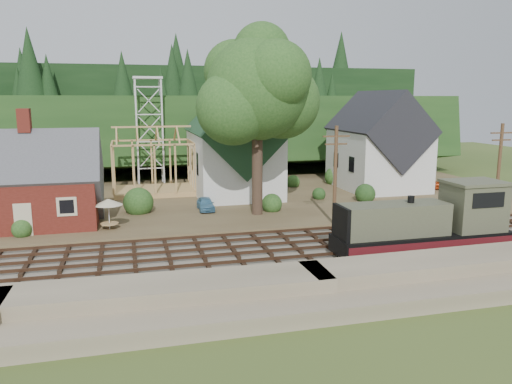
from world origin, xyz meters
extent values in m
plane|color=#384C1E|center=(0.00, 0.00, 0.00)|extent=(140.00, 140.00, 0.00)
cube|color=#7F7259|center=(0.00, -8.50, 0.00)|extent=(64.00, 5.00, 1.60)
cube|color=#726B5B|center=(0.00, 0.00, 0.08)|extent=(64.00, 11.00, 0.16)
cube|color=brown|center=(0.00, 18.00, 0.15)|extent=(64.00, 26.00, 0.30)
cube|color=#1E3F19|center=(0.00, 42.00, 0.00)|extent=(70.00, 28.96, 12.74)
cube|color=black|center=(0.00, 58.00, 0.00)|extent=(80.00, 20.00, 12.00)
cube|color=#521A12|center=(-16.00, 11.00, 2.20)|extent=(10.00, 7.00, 3.80)
cube|color=#4C4C51|center=(-16.00, 11.00, 4.10)|extent=(10.80, 7.41, 7.41)
cube|color=#521A12|center=(-16.00, 11.00, 8.40)|extent=(0.90, 0.90, 1.80)
cube|color=beige|center=(-16.00, 7.48, 1.50)|extent=(1.20, 0.06, 2.40)
cube|color=silver|center=(2.00, 20.00, 3.50)|extent=(8.00, 12.00, 6.40)
cube|color=#1C3E25|center=(2.00, 20.00, 6.70)|extent=(8.40, 12.96, 8.40)
cube|color=silver|center=(2.00, 14.00, 8.70)|extent=(2.40, 2.40, 4.00)
cone|color=#1C3E25|center=(2.00, 14.00, 12.00)|extent=(5.37, 5.37, 2.60)
cube|color=silver|center=(18.00, 19.00, 3.50)|extent=(8.00, 10.00, 6.40)
cube|color=black|center=(18.00, 19.00, 6.70)|extent=(8.40, 10.80, 8.40)
cube|color=tan|center=(-6.00, 22.00, 0.55)|extent=(8.00, 6.00, 0.50)
cube|color=tan|center=(-6.00, 22.00, 7.20)|extent=(8.00, 0.18, 0.18)
cube|color=silver|center=(-7.40, 26.60, 6.30)|extent=(0.18, 0.18, 12.00)
cube|color=silver|center=(-4.60, 26.60, 6.30)|extent=(0.18, 0.18, 12.00)
cube|color=silver|center=(-7.40, 29.40, 6.30)|extent=(0.18, 0.18, 12.00)
cube|color=silver|center=(-4.60, 29.40, 6.30)|extent=(0.18, 0.18, 12.00)
cube|color=silver|center=(-6.00, 28.00, 12.30)|extent=(3.20, 3.20, 0.25)
cylinder|color=#38281E|center=(2.00, 10.00, 4.30)|extent=(0.90, 0.90, 8.00)
sphere|color=#224B1C|center=(2.00, 10.00, 10.80)|extent=(8.40, 8.40, 8.40)
sphere|color=#224B1C|center=(4.50, 11.00, 9.80)|extent=(6.40, 6.40, 6.40)
sphere|color=#224B1C|center=(-0.20, 9.20, 9.30)|extent=(6.00, 6.00, 6.00)
cylinder|color=#4C331E|center=(7.00, 5.20, 4.00)|extent=(0.28, 0.28, 8.00)
cube|color=#4C331E|center=(7.00, 5.20, 7.20)|extent=(2.20, 0.12, 0.12)
cube|color=#4C331E|center=(7.00, 5.20, 6.60)|extent=(1.80, 0.12, 0.12)
cylinder|color=#4C331E|center=(22.00, 5.20, 4.00)|extent=(0.28, 0.28, 8.00)
cube|color=#4C331E|center=(22.00, 5.20, 7.20)|extent=(2.20, 0.12, 0.12)
cube|color=#4C331E|center=(22.00, 5.20, 6.60)|extent=(1.80, 0.12, 0.12)
cube|color=black|center=(9.56, -3.00, 0.33)|extent=(11.54, 2.40, 0.34)
cube|color=black|center=(9.56, -3.00, 1.04)|extent=(11.54, 2.79, 1.06)
cube|color=#4A4B36|center=(7.44, -3.00, 2.58)|extent=(6.93, 2.21, 2.02)
cube|color=#4A4B36|center=(13.21, -3.00, 3.11)|extent=(3.46, 2.69, 3.08)
cube|color=#4A4B36|center=(13.21, -3.00, 4.69)|extent=(3.66, 2.89, 0.19)
cube|color=black|center=(13.21, -4.37, 3.78)|extent=(2.31, 0.06, 0.96)
cube|color=#501116|center=(9.56, -4.41, 1.04)|extent=(11.54, 0.04, 0.67)
cube|color=#501116|center=(9.56, -1.59, 1.04)|extent=(11.54, 0.04, 0.67)
cylinder|color=black|center=(8.60, -3.00, 3.68)|extent=(0.42, 0.42, 0.67)
imported|color=#5592B7|center=(-2.04, 12.64, 0.87)|extent=(1.42, 3.39, 1.15)
imported|color=#C23B0F|center=(23.45, 16.88, 0.83)|extent=(4.18, 2.89, 1.06)
cylinder|color=silver|center=(-10.11, 7.98, 1.35)|extent=(0.10, 0.10, 2.10)
cylinder|color=tan|center=(-10.11, 7.98, 0.73)|extent=(1.34, 1.34, 0.08)
cone|color=beige|center=(-10.11, 7.98, 2.40)|extent=(2.10, 2.10, 0.48)
camera|label=1|loc=(-8.57, -30.27, 10.05)|focal=35.00mm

